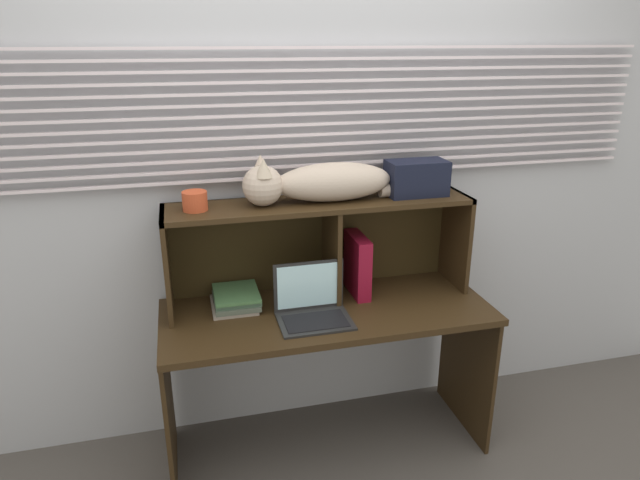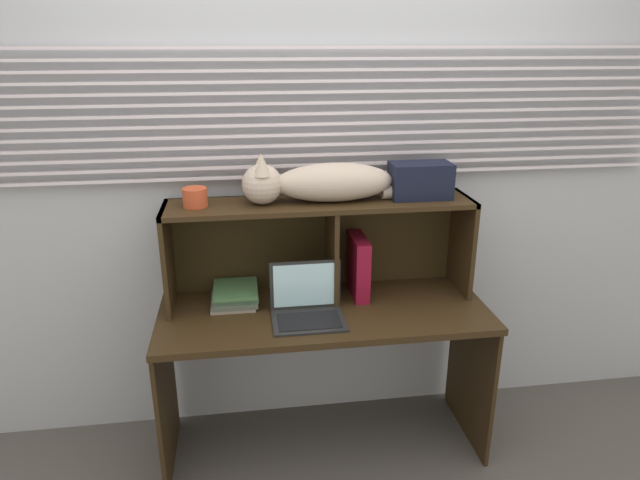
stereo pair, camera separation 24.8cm
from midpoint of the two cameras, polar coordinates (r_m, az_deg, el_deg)
The scene contains 10 objects.
ground_plane at distance 2.73m, azimuth 3.99°, elevation -22.98°, with size 4.40×4.40×0.00m, color #4C4742.
back_panel_with_blinds at distance 2.61m, azimuth 2.13°, elevation 6.63°, with size 4.40×0.08×2.50m.
desk at distance 2.56m, azimuth 3.25°, elevation -9.89°, with size 1.45×0.57×0.73m.
hutch_shelf_unit at distance 2.52m, azimuth 2.85°, elevation 1.00°, with size 1.35×0.29×0.46m.
cat at distance 2.42m, azimuth 2.95°, elevation 5.82°, with size 0.90×0.18×0.21m.
laptop at distance 2.40m, azimuth 1.69°, elevation -6.85°, with size 0.31×0.23×0.23m.
binder_upright at distance 2.59m, azimuth 6.67°, elevation -2.72°, with size 0.06×0.23×0.28m, color maroon.
book_stack at distance 2.55m, azimuth -5.86°, elevation -5.60°, with size 0.21×0.24×0.07m.
small_basket at distance 2.39m, azimuth -9.69°, elevation 4.24°, with size 0.10×0.10×0.08m, color #BB4625.
storage_box at distance 2.55m, azimuth 12.91°, elevation 5.88°, with size 0.27×0.15×0.16m, color black.
Camera 2 is at (-0.34, -1.97, 1.86)m, focal length 31.55 mm.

